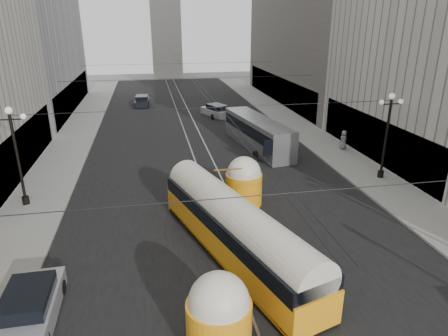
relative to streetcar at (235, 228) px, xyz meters
name	(u,v)px	position (x,y,z in m)	size (l,w,h in m)	color
road	(193,136)	(0.50, 22.76, -1.60)	(20.00, 85.00, 0.02)	black
sidewalk_left	(78,132)	(-11.50, 26.26, -1.52)	(4.00, 72.00, 0.15)	gray
sidewalk_right	(292,122)	(12.50, 26.26, -1.52)	(4.00, 72.00, 0.15)	gray
rail_left	(186,136)	(-0.25, 22.76, -1.60)	(0.12, 85.00, 0.04)	gray
rail_right	(201,136)	(1.25, 22.76, -1.60)	(0.12, 85.00, 0.04)	gray
distant_tower	(164,0)	(0.50, 70.26, 13.37)	(6.00, 6.00, 31.36)	#B2AFA8
lamppost_left_mid	(16,151)	(-12.10, 8.26, 2.15)	(1.86, 0.44, 6.37)	black
lamppost_right_mid	(387,131)	(13.10, 8.26, 2.15)	(1.86, 0.44, 6.37)	black
catenary	(194,80)	(0.62, 21.75, 4.28)	(25.00, 72.00, 0.23)	black
streetcar	(235,228)	(0.00, 0.00, 0.00)	(6.12, 14.42, 3.27)	#FC9F15
city_bus	(258,132)	(5.95, 17.58, -0.06)	(4.04, 11.36, 2.82)	gray
sedan_silver	(30,308)	(-9.00, -3.18, -0.92)	(1.99, 4.76, 1.50)	#9F9FA4
sedan_white_far	(217,111)	(4.45, 31.15, -0.93)	(3.67, 5.07, 1.48)	silver
sedan_dark_far	(142,101)	(-4.77, 39.60, -0.96)	(2.11, 4.60, 1.42)	black
pedestrian_sidewalk_right	(344,140)	(13.52, 15.33, -0.58)	(0.85, 0.52, 1.74)	slate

